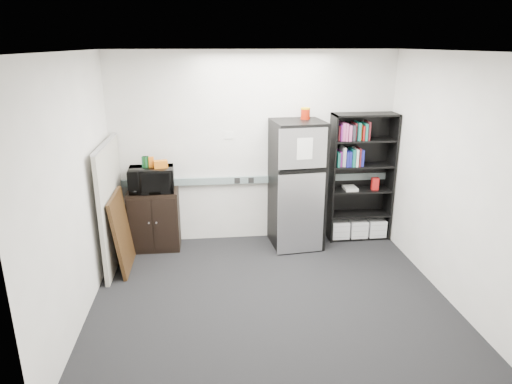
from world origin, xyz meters
TOP-DOWN VIEW (x-y plane):
  - floor at (0.00, 0.00)m, footprint 4.00×4.00m
  - wall_back at (0.00, 1.75)m, footprint 4.00×0.02m
  - wall_right at (2.00, 0.00)m, footprint 0.02×3.50m
  - wall_left at (-2.00, 0.00)m, footprint 0.02×3.50m
  - ceiling at (0.00, 0.00)m, footprint 4.00×3.50m
  - electrical_raceway at (0.00, 1.72)m, footprint 3.92×0.05m
  - wall_note at (-0.35, 1.74)m, footprint 0.14×0.00m
  - bookshelf at (1.53, 1.57)m, footprint 0.90×0.34m
  - cubicle_partition at (-1.90, 1.08)m, footprint 0.06×1.30m
  - cabinet at (-1.43, 1.50)m, footprint 0.68×0.46m
  - microwave at (-1.43, 1.48)m, footprint 0.61×0.43m
  - snack_box_a at (-1.50, 1.52)m, footprint 0.08×0.06m
  - snack_box_b at (-1.48, 1.52)m, footprint 0.08×0.07m
  - snack_box_c at (-1.42, 1.52)m, footprint 0.08×0.06m
  - snack_bag at (-1.29, 1.47)m, footprint 0.20×0.13m
  - refrigerator at (0.56, 1.42)m, footprint 0.74×0.76m
  - coffee_can at (0.68, 1.55)m, footprint 0.13×0.13m
  - framed_poster at (-1.77, 0.93)m, footprint 0.16×0.77m

SIDE VIEW (x-z plane):
  - floor at x=0.00m, z-range 0.00..0.00m
  - cabinet at x=-1.43m, z-range 0.00..0.85m
  - framed_poster at x=-1.77m, z-range 0.00..0.99m
  - cubicle_partition at x=-1.90m, z-range 0.00..1.62m
  - refrigerator at x=0.56m, z-range 0.00..1.79m
  - electrical_raceway at x=0.00m, z-range 0.85..0.95m
  - bookshelf at x=1.53m, z-range -0.01..1.84m
  - microwave at x=-1.43m, z-range 0.85..1.18m
  - snack_bag at x=-1.29m, z-range 1.18..1.28m
  - snack_box_c at x=-1.42m, z-range 1.18..1.32m
  - snack_box_a at x=-1.50m, z-range 1.18..1.33m
  - snack_box_b at x=-1.48m, z-range 1.18..1.33m
  - wall_back at x=0.00m, z-range 0.00..2.70m
  - wall_right at x=2.00m, z-range 0.00..2.70m
  - wall_left at x=-2.00m, z-range 0.00..2.70m
  - wall_note at x=-0.35m, z-range 1.50..1.60m
  - coffee_can at x=0.68m, z-range 1.79..1.96m
  - ceiling at x=0.00m, z-range 2.69..2.71m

